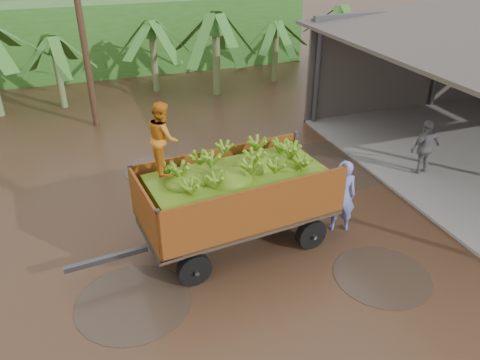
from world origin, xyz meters
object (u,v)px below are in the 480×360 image
Objects in this scene: banana_trailer at (236,194)px; man_blue at (342,196)px; man_grey at (425,148)px; utility_pole at (78,7)px.

banana_trailer is 2.74m from man_blue.
man_blue is at bearing -13.69° from banana_trailer.
banana_trailer is 6.85m from man_grey.
man_grey is at bearing -39.71° from utility_pole.
man_blue is at bearing 18.14° from man_grey.
banana_trailer reaches higher than man_grey.
man_blue is 0.23× the size of utility_pole.
man_grey is (6.68, 1.43, -0.47)m from banana_trailer.
banana_trailer is 3.48× the size of man_grey.
man_grey is 0.21× the size of utility_pole.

